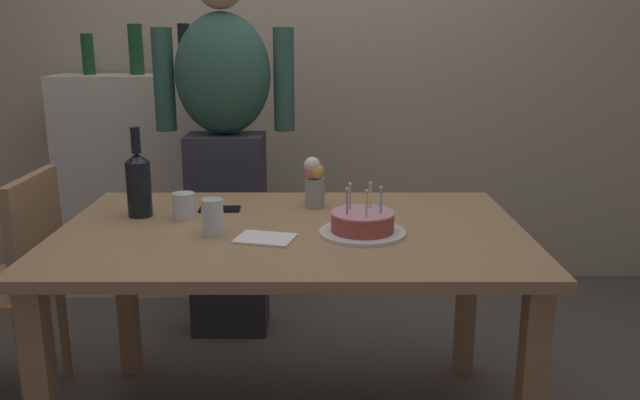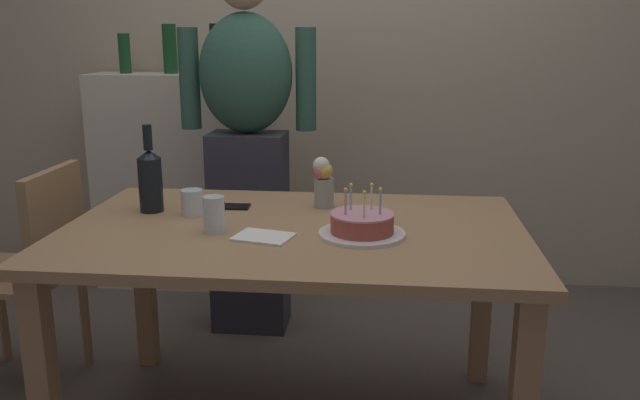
{
  "view_description": "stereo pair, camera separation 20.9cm",
  "coord_description": "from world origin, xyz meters",
  "px_view_note": "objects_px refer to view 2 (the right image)",
  "views": [
    {
      "loc": [
        0.09,
        -2.06,
        1.36
      ],
      "look_at": [
        0.09,
        -0.03,
        0.84
      ],
      "focal_mm": 37.12,
      "sensor_mm": 36.0,
      "label": 1
    },
    {
      "loc": [
        0.3,
        -2.04,
        1.36
      ],
      "look_at": [
        0.09,
        -0.03,
        0.84
      ],
      "focal_mm": 37.12,
      "sensor_mm": 36.0,
      "label": 2
    }
  ],
  "objects_px": {
    "napkin_stack": "(263,237)",
    "person_man_bearded": "(247,143)",
    "cell_phone": "(230,207)",
    "flower_vase": "(323,180)",
    "water_glass_near": "(192,202)",
    "wine_bottle": "(150,179)",
    "birthday_cake": "(362,225)",
    "dining_chair": "(34,262)",
    "water_glass_far": "(214,214)"
  },
  "relations": [
    {
      "from": "cell_phone",
      "to": "person_man_bearded",
      "type": "xyz_separation_m",
      "value": [
        -0.06,
        0.6,
        0.13
      ]
    },
    {
      "from": "water_glass_near",
      "to": "dining_chair",
      "type": "height_order",
      "value": "dining_chair"
    },
    {
      "from": "flower_vase",
      "to": "wine_bottle",
      "type": "bearing_deg",
      "value": -168.93
    },
    {
      "from": "water_glass_near",
      "to": "person_man_bearded",
      "type": "distance_m",
      "value": 0.72
    },
    {
      "from": "water_glass_far",
      "to": "dining_chair",
      "type": "xyz_separation_m",
      "value": [
        -0.77,
        0.26,
        -0.28
      ]
    },
    {
      "from": "napkin_stack",
      "to": "flower_vase",
      "type": "relative_size",
      "value": 0.93
    },
    {
      "from": "water_glass_near",
      "to": "water_glass_far",
      "type": "xyz_separation_m",
      "value": [
        0.13,
        -0.19,
        0.01
      ]
    },
    {
      "from": "birthday_cake",
      "to": "wine_bottle",
      "type": "distance_m",
      "value": 0.79
    },
    {
      "from": "birthday_cake",
      "to": "person_man_bearded",
      "type": "xyz_separation_m",
      "value": [
        -0.55,
        0.89,
        0.1
      ]
    },
    {
      "from": "birthday_cake",
      "to": "water_glass_near",
      "type": "height_order",
      "value": "birthday_cake"
    },
    {
      "from": "flower_vase",
      "to": "person_man_bearded",
      "type": "height_order",
      "value": "person_man_bearded"
    },
    {
      "from": "wine_bottle",
      "to": "dining_chair",
      "type": "xyz_separation_m",
      "value": [
        -0.49,
        0.04,
        -0.34
      ]
    },
    {
      "from": "birthday_cake",
      "to": "wine_bottle",
      "type": "relative_size",
      "value": 0.88
    },
    {
      "from": "flower_vase",
      "to": "water_glass_near",
      "type": "bearing_deg",
      "value": -161.27
    },
    {
      "from": "dining_chair",
      "to": "wine_bottle",
      "type": "bearing_deg",
      "value": 85.07
    },
    {
      "from": "flower_vase",
      "to": "dining_chair",
      "type": "height_order",
      "value": "flower_vase"
    },
    {
      "from": "water_glass_near",
      "to": "cell_phone",
      "type": "distance_m",
      "value": 0.16
    },
    {
      "from": "cell_phone",
      "to": "flower_vase",
      "type": "distance_m",
      "value": 0.35
    },
    {
      "from": "birthday_cake",
      "to": "water_glass_near",
      "type": "relative_size",
      "value": 3.05
    },
    {
      "from": "dining_chair",
      "to": "napkin_stack",
      "type": "bearing_deg",
      "value": 71.66
    },
    {
      "from": "napkin_stack",
      "to": "person_man_bearded",
      "type": "relative_size",
      "value": 0.1
    },
    {
      "from": "napkin_stack",
      "to": "person_man_bearded",
      "type": "xyz_separation_m",
      "value": [
        -0.25,
        0.95,
        0.13
      ]
    },
    {
      "from": "water_glass_near",
      "to": "wine_bottle",
      "type": "height_order",
      "value": "wine_bottle"
    },
    {
      "from": "cell_phone",
      "to": "person_man_bearded",
      "type": "distance_m",
      "value": 0.62
    },
    {
      "from": "flower_vase",
      "to": "person_man_bearded",
      "type": "xyz_separation_m",
      "value": [
        -0.4,
        0.56,
        0.03
      ]
    },
    {
      "from": "person_man_bearded",
      "to": "dining_chair",
      "type": "bearing_deg",
      "value": 42.58
    },
    {
      "from": "wine_bottle",
      "to": "cell_phone",
      "type": "bearing_deg",
      "value": 16.15
    },
    {
      "from": "person_man_bearded",
      "to": "water_glass_near",
      "type": "bearing_deg",
      "value": 86.39
    },
    {
      "from": "napkin_stack",
      "to": "person_man_bearded",
      "type": "bearing_deg",
      "value": 104.73
    },
    {
      "from": "birthday_cake",
      "to": "person_man_bearded",
      "type": "height_order",
      "value": "person_man_bearded"
    },
    {
      "from": "water_glass_near",
      "to": "person_man_bearded",
      "type": "bearing_deg",
      "value": 86.39
    },
    {
      "from": "wine_bottle",
      "to": "person_man_bearded",
      "type": "xyz_separation_m",
      "value": [
        0.2,
        0.68,
        0.02
      ]
    },
    {
      "from": "cell_phone",
      "to": "dining_chair",
      "type": "distance_m",
      "value": 0.79
    },
    {
      "from": "birthday_cake",
      "to": "flower_vase",
      "type": "relative_size",
      "value": 1.47
    },
    {
      "from": "napkin_stack",
      "to": "wine_bottle",
      "type": "bearing_deg",
      "value": 149.14
    },
    {
      "from": "birthday_cake",
      "to": "wine_bottle",
      "type": "xyz_separation_m",
      "value": [
        -0.75,
        0.21,
        0.08
      ]
    },
    {
      "from": "dining_chair",
      "to": "person_man_bearded",
      "type": "bearing_deg",
      "value": 132.58
    },
    {
      "from": "napkin_stack",
      "to": "cell_phone",
      "type": "bearing_deg",
      "value": 118.81
    },
    {
      "from": "cell_phone",
      "to": "water_glass_near",
      "type": "bearing_deg",
      "value": -135.83
    },
    {
      "from": "water_glass_far",
      "to": "flower_vase",
      "type": "relative_size",
      "value": 0.63
    },
    {
      "from": "water_glass_near",
      "to": "dining_chair",
      "type": "bearing_deg",
      "value": 173.43
    },
    {
      "from": "birthday_cake",
      "to": "napkin_stack",
      "type": "bearing_deg",
      "value": -169.38
    },
    {
      "from": "water_glass_near",
      "to": "wine_bottle",
      "type": "bearing_deg",
      "value": 168.42
    },
    {
      "from": "napkin_stack",
      "to": "flower_vase",
      "type": "height_order",
      "value": "flower_vase"
    },
    {
      "from": "water_glass_far",
      "to": "wine_bottle",
      "type": "distance_m",
      "value": 0.37
    },
    {
      "from": "person_man_bearded",
      "to": "napkin_stack",
      "type": "bearing_deg",
      "value": 104.73
    },
    {
      "from": "cell_phone",
      "to": "person_man_bearded",
      "type": "height_order",
      "value": "person_man_bearded"
    },
    {
      "from": "cell_phone",
      "to": "wine_bottle",
      "type": "bearing_deg",
      "value": -165.78
    },
    {
      "from": "wine_bottle",
      "to": "napkin_stack",
      "type": "relative_size",
      "value": 1.79
    },
    {
      "from": "birthday_cake",
      "to": "dining_chair",
      "type": "relative_size",
      "value": 0.31
    }
  ]
}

